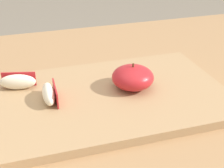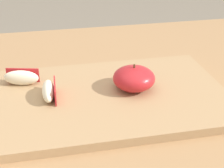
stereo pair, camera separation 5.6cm
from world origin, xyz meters
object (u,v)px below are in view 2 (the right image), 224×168
object	(u,v)px
cutting_board	(112,97)
apple_wedge_near_knife	(49,91)
apple_half_skin_up	(134,78)
apple_wedge_front	(21,77)

from	to	relation	value
cutting_board	apple_wedge_near_knife	xyz separation A→B (m)	(-0.12, 0.01, 0.02)
apple_half_skin_up	apple_wedge_near_knife	world-z (taller)	apple_half_skin_up
apple_half_skin_up	apple_wedge_front	bearing A→B (deg)	163.55
cutting_board	apple_wedge_front	size ratio (longest dim) A/B	6.05
cutting_board	apple_wedge_near_knife	size ratio (longest dim) A/B	6.27
apple_half_skin_up	apple_wedge_near_knife	size ratio (longest dim) A/B	1.16
apple_wedge_front	apple_wedge_near_knife	distance (m)	0.08
apple_half_skin_up	apple_wedge_front	xyz separation A→B (m)	(-0.22, 0.06, -0.01)
cutting_board	apple_half_skin_up	bearing A→B (deg)	11.85
apple_half_skin_up	apple_wedge_front	world-z (taller)	apple_half_skin_up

